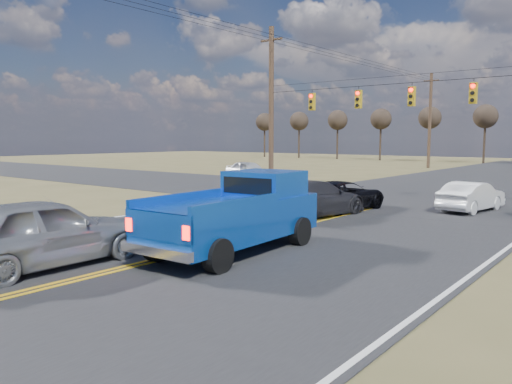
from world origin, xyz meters
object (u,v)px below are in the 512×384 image
Objects in this scene: silver_suv at (43,232)px; black_suv at (342,195)px; pickup_truck at (238,214)px; dgrey_car_queue at (314,198)px; cross_car_west at (249,170)px; white_car_queue at (471,197)px.

black_suv is (0.86, 13.39, -0.23)m from silver_suv.
pickup_truck is 1.28× the size of black_suv.
dgrey_car_queue is 18.62m from cross_car_west.
dgrey_car_queue is at bearing -123.79° from cross_car_west.
pickup_truck is 1.43× the size of cross_car_west.
cross_car_west is (-13.77, 10.20, 0.06)m from black_suv.
pickup_truck is at bearing -121.32° from silver_suv.
pickup_truck is 12.59m from white_car_queue.
black_suv is 2.33m from dgrey_car_queue.
silver_suv reaches higher than white_car_queue.
cross_car_west is (-13.77, 12.53, -0.03)m from dgrey_car_queue.
cross_car_west is (-15.51, 19.28, -0.35)m from pickup_truck.
black_suv is 17.14m from cross_car_west.
black_suv reaches higher than white_car_queue.
silver_suv is 26.89m from cross_car_west.
pickup_truck reaches higher than black_suv.
white_car_queue is 0.94× the size of cross_car_west.
dgrey_car_queue is (-1.74, 6.75, -0.32)m from pickup_truck.
white_car_queue is 19.68m from cross_car_west.
silver_suv is 1.01× the size of dgrey_car_queue.
white_car_queue is 0.76× the size of dgrey_car_queue.
white_car_queue is at bearing -108.55° from silver_suv.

